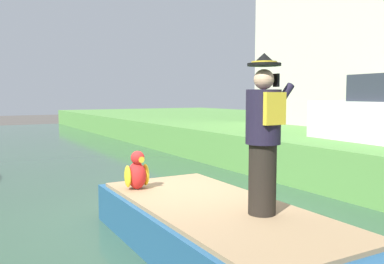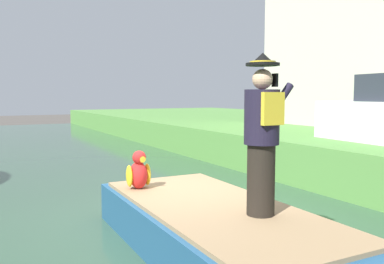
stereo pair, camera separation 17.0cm
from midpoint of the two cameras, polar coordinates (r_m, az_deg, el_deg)
name	(u,v)px [view 2 (the right image)]	position (r m, az deg, el deg)	size (l,w,h in m)	color
ground_plane	(173,231)	(6.44, -1.91, -13.73)	(80.00, 80.00, 0.00)	#4C4742
canal_water	(173,228)	(6.42, -1.91, -13.31)	(6.87, 48.00, 0.10)	#33513D
boat	(216,229)	(5.28, 4.29, -13.45)	(1.87, 4.23, 0.61)	#23517A
person_pirate	(262,135)	(4.70, 10.84, -0.42)	(0.61, 0.42, 1.85)	black
parrot_plush	(139,172)	(6.05, -6.70, -5.63)	(0.36, 0.35, 0.57)	red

